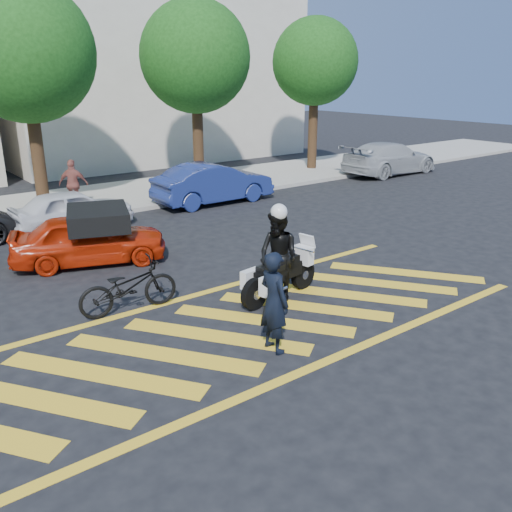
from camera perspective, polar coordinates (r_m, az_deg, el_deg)
ground at (r=10.42m, az=-1.44°, el=-7.52°), size 90.00×90.00×0.00m
sidewalk at (r=20.82m, az=-21.38°, el=4.87°), size 60.00×5.00×0.15m
crosswalk at (r=10.40m, az=-1.62°, el=-7.56°), size 12.33×4.00×0.01m
building_right at (r=32.04m, az=-11.30°, el=20.00°), size 16.00×8.00×11.00m
tree_center at (r=20.43m, az=-22.82°, el=18.74°), size 4.60×4.60×7.56m
tree_right at (r=23.07m, az=-6.19°, el=19.72°), size 4.40×4.40×7.41m
tree_far_right at (r=27.05m, az=6.33°, el=19.34°), size 4.00×4.00×7.10m
officer_bike at (r=9.26m, az=1.91°, el=-4.88°), size 0.44×0.66×1.81m
bicycle at (r=11.18m, az=-13.29°, el=-3.18°), size 2.08×0.90×1.06m
police_motorcycle at (r=11.49m, az=2.42°, el=-2.03°), size 2.24×0.84×0.99m
officer_moto at (r=11.34m, az=2.37°, el=-0.03°), size 0.87×1.04×1.93m
red_convertible at (r=14.26m, az=-17.16°, el=1.73°), size 4.06×2.70×1.29m
parked_mid_right at (r=17.60m, az=-18.75°, el=4.66°), size 3.73×1.62×1.25m
parked_right at (r=20.20m, az=-4.50°, el=7.65°), size 4.53×1.61×1.49m
parked_far_right at (r=26.90m, az=13.88°, el=9.97°), size 5.21×2.12×1.51m
pedestrian_right at (r=19.73m, az=-18.66°, el=7.19°), size 1.04×0.91×1.68m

